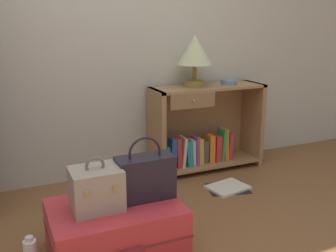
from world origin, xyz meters
TOP-DOWN VIEW (x-y plane):
  - back_wall at (0.00, 1.50)m, footprint 6.40×0.10m
  - bookshelf at (0.87, 1.27)m, footprint 0.99×0.34m
  - table_lamp at (0.78, 1.28)m, footprint 0.29×0.29m
  - bowl at (1.10, 1.25)m, footprint 0.14×0.14m
  - suitcase_large at (-0.21, 0.34)m, footprint 0.73×0.54m
  - train_case at (-0.31, 0.34)m, footprint 0.27×0.23m
  - handbag at (-0.02, 0.36)m, footprint 0.33×0.16m
  - open_book_on_floor at (0.83, 0.79)m, footprint 0.37×0.32m

SIDE VIEW (x-z plane):
  - open_book_on_floor at x=0.83m, z-range 0.00..0.02m
  - suitcase_large at x=-0.21m, z-range 0.00..0.28m
  - bookshelf at x=0.87m, z-range -0.03..0.71m
  - train_case at x=-0.31m, z-range 0.25..0.55m
  - handbag at x=-0.02m, z-range 0.23..0.60m
  - bowl at x=1.10m, z-range 0.74..0.78m
  - table_lamp at x=0.78m, z-range 0.81..1.24m
  - back_wall at x=0.00m, z-range 0.00..2.60m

